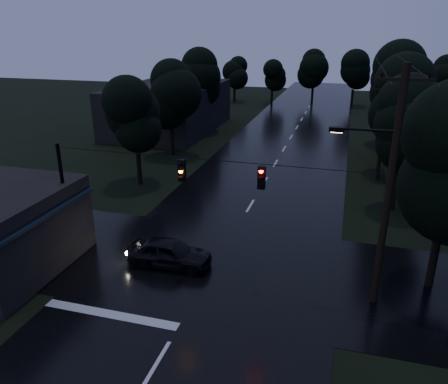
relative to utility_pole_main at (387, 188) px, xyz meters
The scene contains 15 objects.
main_road 21.06m from the utility_pole_main, 111.30° to the left, with size 12.00×120.00×0.02m, color black.
cross_street 9.14m from the utility_pole_main, behind, with size 60.00×9.00×0.02m, color black.
building_far_right 24.12m from the utility_pole_main, 74.01° to the left, with size 10.00×14.00×4.40m, color black.
building_far_left 36.15m from the utility_pole_main, 126.44° to the left, with size 10.00×16.00×5.00m, color black.
utility_pole_main is the anchor object (origin of this frame).
utility_pole_far 17.08m from the utility_pole_main, 87.00° to the left, with size 2.00×0.30×7.50m.
anchor_pole_left 15.08m from the utility_pole_main, behind, with size 0.18×0.18×6.00m, color black.
span_signals 6.85m from the utility_pole_main, behind, with size 15.00×0.37×1.12m.
tree_left_a 19.76m from the utility_pole_main, 146.16° to the left, with size 3.92×3.92×8.26m.
tree_left_b 25.50m from the utility_pole_main, 131.84° to the left, with size 4.20×4.20×8.85m.
tree_left_c 33.94m from the utility_pole_main, 121.27° to the left, with size 4.48×4.48×9.44m.
tree_right_a 11.12m from the utility_pole_main, 81.77° to the left, with size 4.20×4.20×8.85m.
tree_right_b 19.14m from the utility_pole_main, 83.42° to the left, with size 4.48×4.48×9.44m.
tree_right_c 29.16m from the utility_pole_main, 84.50° to the left, with size 4.76×4.76×10.03m.
car 10.60m from the utility_pole_main, behind, with size 1.68×4.17×1.42m, color black.
Camera 1 is at (5.66, -6.21, 11.19)m, focal length 35.00 mm.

